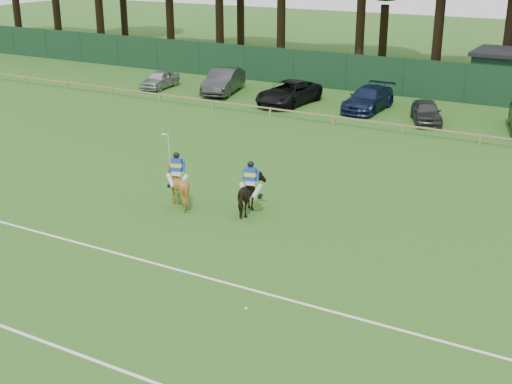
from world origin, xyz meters
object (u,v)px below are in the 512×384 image
Objects in this scene: sedan_grey at (223,81)px; hatch_grey at (426,112)px; horse_dark at (251,195)px; suv_black at (289,93)px; horse_chestnut at (178,186)px; sedan_navy at (368,99)px; polo_ball at (246,309)px; sedan_silver at (160,79)px.

hatch_grey is (14.15, -1.15, -0.18)m from sedan_grey.
suv_black is (-7.07, 17.11, -0.01)m from horse_dark.
horse_chestnut is 0.32× the size of sedan_grey.
sedan_grey is 10.24m from sedan_navy.
suv_black is 8.83m from hatch_grey.
polo_ball is at bearing -109.35° from hatch_grey.
suv_black is at bearing -23.11° from sedan_grey.
sedan_navy is 24.91m from polo_ball.
suv_black reaches higher than hatch_grey.
horse_dark is at bearing -62.98° from suv_black.
horse_dark reaches higher than sedan_navy.
hatch_grey is (18.88, -0.41, 0.01)m from sedan_silver.
sedan_navy is at bearing -14.06° from sedan_grey.
sedan_navy is at bearing -108.34° from horse_chestnut.
sedan_grey is at bearing -79.03° from horse_chestnut.
sedan_grey reaches higher than horse_dark.
sedan_navy is at bearing 139.11° from hatch_grey.
sedan_grey is at bearing 123.20° from polo_ball.
suv_black reaches higher than sedan_silver.
sedan_navy is at bearing -2.98° from sedan_silver.
suv_black is at bearing -168.86° from sedan_navy.
sedan_grey is (4.73, 0.74, 0.19)m from sedan_silver.
sedan_grey reaches higher than polo_ball.
horse_dark is at bearing 118.79° from polo_ball.
horse_dark is 21.79m from sedan_grey.
horse_dark is at bearing -51.17° from sedan_silver.
sedan_silver is 0.71× the size of suv_black.
horse_dark is 2.92m from horse_chestnut.
sedan_silver is 4.79m from sedan_grey.
horse_dark is 0.47× the size of hatch_grey.
horse_chestnut is at bearing -77.24° from sedan_grey.
suv_black is (-4.22, 17.77, -0.07)m from horse_chestnut.
horse_chestnut is 0.32× the size of sedan_navy.
hatch_grey is (1.76, 16.77, -0.10)m from horse_dark.
horse_chestnut is 18.66m from sedan_navy.
sedan_grey is at bearing 175.88° from suv_black.
suv_black is at bearing 114.22° from polo_ball.
horse_chestnut is at bearing -91.11° from sedan_navy.
polo_ball is at bearing -71.22° from sedan_grey.
sedan_grey is at bearing 151.78° from hatch_grey.
hatch_grey is at bearing 2.36° from suv_black.
sedan_silver is 40.21× the size of polo_ball.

